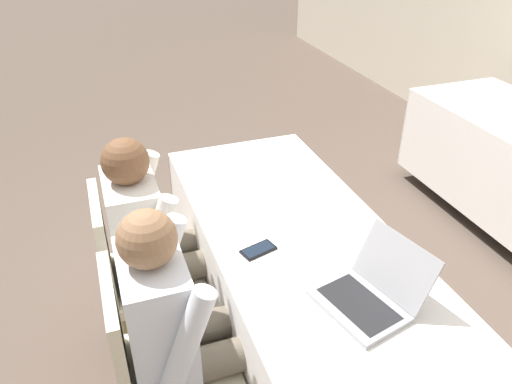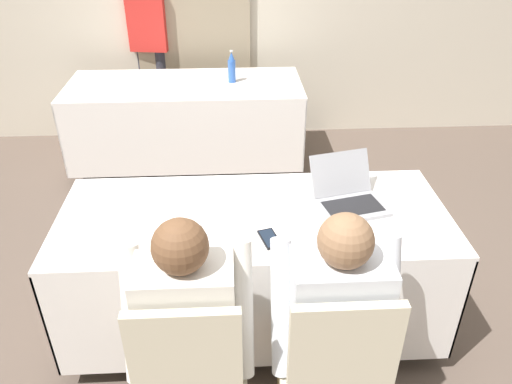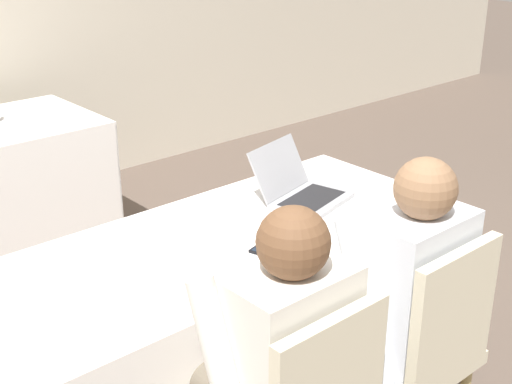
% 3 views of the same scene
% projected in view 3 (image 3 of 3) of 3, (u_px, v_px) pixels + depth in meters
% --- Properties ---
extents(conference_table_near, '(1.93, 0.79, 0.76)m').
position_uv_depth(conference_table_near, '(221.00, 282.00, 2.70)').
color(conference_table_near, white).
rests_on(conference_table_near, ground_plane).
extents(laptop, '(0.39, 0.40, 0.22)m').
position_uv_depth(laptop, '(302.00, 191.00, 2.95)').
color(laptop, '#99999E').
rests_on(laptop, conference_table_near).
extents(cell_phone, '(0.11, 0.16, 0.01)m').
position_uv_depth(cell_phone, '(271.00, 253.00, 2.51)').
color(cell_phone, black).
rests_on(cell_phone, conference_table_near).
extents(paper_beside_laptop, '(0.32, 0.36, 0.00)m').
position_uv_depth(paper_beside_laptop, '(80.00, 272.00, 2.39)').
color(paper_beside_laptop, white).
rests_on(paper_beside_laptop, conference_table_near).
extents(chair_near_right, '(0.44, 0.44, 0.93)m').
position_uv_depth(chair_near_right, '(417.00, 346.00, 2.40)').
color(chair_near_right, tan).
rests_on(chair_near_right, ground_plane).
extents(person_checkered_shirt, '(0.50, 0.52, 1.19)m').
position_uv_depth(person_checkered_shirt, '(272.00, 360.00, 2.07)').
color(person_checkered_shirt, '#665B4C').
rests_on(person_checkered_shirt, ground_plane).
extents(person_white_shirt, '(0.50, 0.52, 1.19)m').
position_uv_depth(person_white_shirt, '(396.00, 293.00, 2.42)').
color(person_white_shirt, '#665B4C').
rests_on(person_white_shirt, ground_plane).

